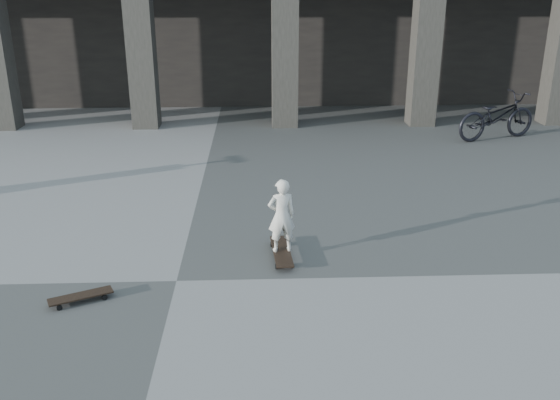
{
  "coord_description": "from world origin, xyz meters",
  "views": [
    {
      "loc": [
        1.03,
        -6.71,
        3.57
      ],
      "look_at": [
        1.36,
        1.14,
        0.65
      ],
      "focal_mm": 38.0,
      "sensor_mm": 36.0,
      "label": 1
    }
  ],
  "objects_px": {
    "skateboard_spare": "(81,297)",
    "child": "(282,216)",
    "bicycle": "(497,116)",
    "longboard": "(282,252)"
  },
  "relations": [
    {
      "from": "child",
      "to": "longboard",
      "type": "bearing_deg",
      "value": 143.01
    },
    {
      "from": "skateboard_spare",
      "to": "child",
      "type": "distance_m",
      "value": 2.72
    },
    {
      "from": "longboard",
      "to": "child",
      "type": "distance_m",
      "value": 0.53
    },
    {
      "from": "longboard",
      "to": "skateboard_spare",
      "type": "xyz_separation_m",
      "value": [
        -2.42,
        -1.11,
        -0.01
      ]
    },
    {
      "from": "child",
      "to": "bicycle",
      "type": "height_order",
      "value": "child"
    },
    {
      "from": "skateboard_spare",
      "to": "bicycle",
      "type": "height_order",
      "value": "bicycle"
    },
    {
      "from": "child",
      "to": "bicycle",
      "type": "distance_m",
      "value": 8.23
    },
    {
      "from": "skateboard_spare",
      "to": "bicycle",
      "type": "relative_size",
      "value": 0.35
    },
    {
      "from": "skateboard_spare",
      "to": "child",
      "type": "xyz_separation_m",
      "value": [
        2.42,
        1.11,
        0.54
      ]
    },
    {
      "from": "skateboard_spare",
      "to": "longboard",
      "type": "bearing_deg",
      "value": -0.5
    }
  ]
}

